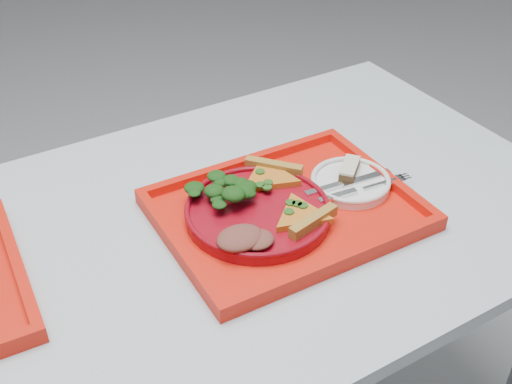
{
  "coord_description": "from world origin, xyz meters",
  "views": [
    {
      "loc": [
        -0.27,
        -0.81,
        1.48
      ],
      "look_at": [
        0.22,
        0.01,
        0.78
      ],
      "focal_mm": 45.0,
      "sensor_mm": 36.0,
      "label": 1
    }
  ],
  "objects": [
    {
      "name": "pizza_slice_b",
      "position": [
        0.26,
        0.03,
        0.79
      ],
      "size": [
        0.17,
        0.17,
        0.02
      ],
      "primitive_type": null,
      "rotation": [
        0.0,
        0.0,
        3.86
      ],
      "color": "gold",
      "rests_on": "dinner_plate"
    },
    {
      "name": "table",
      "position": [
        0.0,
        0.0,
        0.68
      ],
      "size": [
        1.6,
        0.8,
        0.75
      ],
      "color": "#ACB7C0",
      "rests_on": "ground"
    },
    {
      "name": "fork",
      "position": [
        0.39,
        -0.08,
        0.78
      ],
      "size": [
        0.19,
        0.04,
        0.01
      ],
      "primitive_type": "cube",
      "rotation": [
        0.0,
        0.0,
        -0.1
      ],
      "color": "silver",
      "rests_on": "side_plate"
    },
    {
      "name": "dinner_plate",
      "position": [
        0.19,
        -0.03,
        0.77
      ],
      "size": [
        0.26,
        0.26,
        0.02
      ],
      "primitive_type": "cylinder",
      "color": "maroon",
      "rests_on": "tray_main"
    },
    {
      "name": "side_plate",
      "position": [
        0.39,
        -0.04,
        0.77
      ],
      "size": [
        0.15,
        0.15,
        0.01
      ],
      "primitive_type": "cylinder",
      "color": "white",
      "rests_on": "tray_main"
    },
    {
      "name": "dessert_bar",
      "position": [
        0.41,
        -0.02,
        0.79
      ],
      "size": [
        0.07,
        0.07,
        0.02
      ],
      "rotation": [
        0.0,
        0.0,
        0.71
      ],
      "color": "#452717",
      "rests_on": "side_plate"
    },
    {
      "name": "tray_main",
      "position": [
        0.25,
        -0.04,
        0.76
      ],
      "size": [
        0.46,
        0.36,
        0.01
      ],
      "primitive_type": "cube",
      "rotation": [
        0.0,
        0.0,
        -0.02
      ],
      "color": "red",
      "rests_on": "table"
    },
    {
      "name": "pizza_slice_a",
      "position": [
        0.24,
        -0.09,
        0.79
      ],
      "size": [
        0.13,
        0.14,
        0.02
      ],
      "primitive_type": null,
      "rotation": [
        0.0,
        0.0,
        1.79
      ],
      "color": "gold",
      "rests_on": "dinner_plate"
    },
    {
      "name": "salad_heap",
      "position": [
        0.15,
        0.02,
        0.8
      ],
      "size": [
        0.1,
        0.09,
        0.05
      ],
      "primitive_type": "ellipsoid",
      "color": "black",
      "rests_on": "dinner_plate"
    },
    {
      "name": "meat_portion",
      "position": [
        0.12,
        -0.1,
        0.79
      ],
      "size": [
        0.08,
        0.06,
        0.02
      ],
      "primitive_type": "ellipsoid",
      "color": "brown",
      "rests_on": "dinner_plate"
    },
    {
      "name": "knife",
      "position": [
        0.38,
        -0.05,
        0.78
      ],
      "size": [
        0.19,
        0.03,
        0.01
      ],
      "primitive_type": "cube",
      "rotation": [
        0.0,
        0.0,
        -0.1
      ],
      "color": "silver",
      "rests_on": "side_plate"
    }
  ]
}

